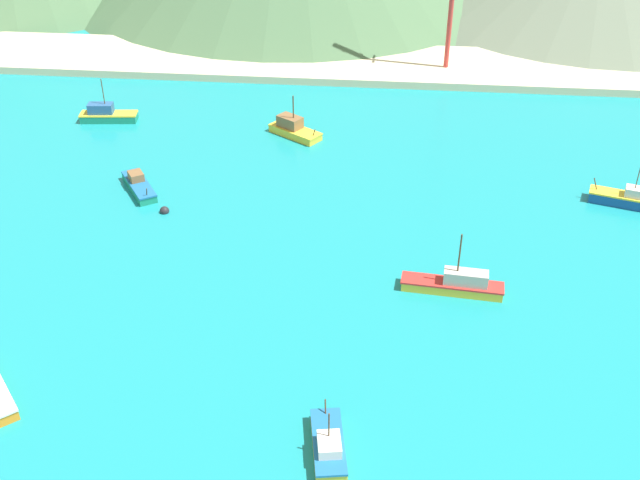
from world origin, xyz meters
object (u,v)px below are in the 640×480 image
at_px(fishing_boat_0, 328,445).
at_px(buoy_1, 165,211).
at_px(fishing_boat_6, 456,284).
at_px(fishing_boat_1, 294,129).
at_px(fishing_boat_3, 139,185).
at_px(fishing_boat_5, 630,199).
at_px(fishing_boat_4, 107,115).

height_order(fishing_boat_0, buoy_1, fishing_boat_0).
relative_size(fishing_boat_0, fishing_boat_6, 0.69).
height_order(fishing_boat_1, buoy_1, fishing_boat_1).
bearing_deg(fishing_boat_1, fishing_boat_0, -80.02).
xyz_separation_m(fishing_boat_3, fishing_boat_6, (37.22, -16.84, 0.24)).
height_order(fishing_boat_1, fishing_boat_3, fishing_boat_1).
distance_m(fishing_boat_3, fishing_boat_6, 40.85).
xyz_separation_m(fishing_boat_0, fishing_boat_3, (-26.50, 38.55, -0.07)).
bearing_deg(fishing_boat_5, fishing_boat_1, 160.06).
bearing_deg(buoy_1, fishing_boat_1, 60.76).
xyz_separation_m(fishing_boat_4, fishing_boat_6, (47.67, -36.09, -0.05)).
bearing_deg(fishing_boat_3, buoy_1, -47.20).
bearing_deg(fishing_boat_0, fishing_boat_4, 122.59).
distance_m(fishing_boat_1, fishing_boat_5, 44.28).
bearing_deg(fishing_boat_5, fishing_boat_6, -138.17).
bearing_deg(fishing_boat_3, fishing_boat_1, 45.77).
relative_size(fishing_boat_0, fishing_boat_5, 0.77).
bearing_deg(fishing_boat_0, fishing_boat_3, 124.50).
xyz_separation_m(fishing_boat_5, buoy_1, (-53.91, -6.83, -0.73)).
distance_m(fishing_boat_0, buoy_1, 40.35).
relative_size(fishing_boat_3, buoy_1, 7.06).
xyz_separation_m(fishing_boat_3, fishing_boat_4, (-10.45, 19.25, 0.29)).
relative_size(fishing_boat_6, buoy_1, 9.39).
relative_size(fishing_boat_4, fishing_boat_6, 0.81).
distance_m(fishing_boat_0, fishing_boat_4, 68.60).
xyz_separation_m(fishing_boat_0, buoy_1, (-22.08, 33.78, -0.57)).
bearing_deg(fishing_boat_1, buoy_1, -119.24).
bearing_deg(fishing_boat_0, buoy_1, 123.17).
bearing_deg(fishing_boat_1, fishing_boat_3, -134.23).
relative_size(fishing_boat_5, buoy_1, 8.39).
relative_size(fishing_boat_3, fishing_boat_6, 0.75).
bearing_deg(buoy_1, fishing_boat_4, 121.75).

